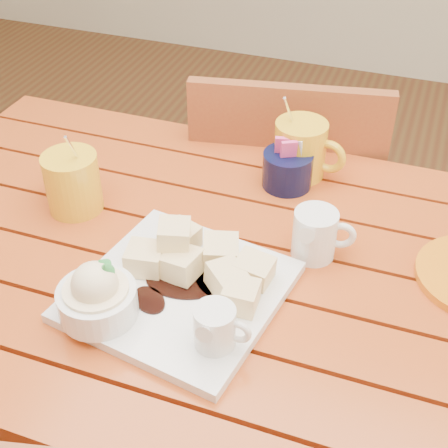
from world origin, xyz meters
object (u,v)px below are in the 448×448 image
at_px(coffee_mug_left, 72,181).
at_px(coffee_mug_right, 302,149).
at_px(chair_far, 284,211).
at_px(table, 196,298).
at_px(dessert_plate, 163,287).

bearing_deg(coffee_mug_left, coffee_mug_right, 57.57).
xyz_separation_m(coffee_mug_left, coffee_mug_right, (0.36, 0.24, 0.00)).
distance_m(coffee_mug_right, chair_far, 0.38).
height_order(coffee_mug_left, chair_far, coffee_mug_left).
relative_size(table, chair_far, 1.35).
bearing_deg(coffee_mug_right, coffee_mug_left, -138.09).
xyz_separation_m(table, coffee_mug_right, (0.11, 0.29, 0.17)).
bearing_deg(table, coffee_mug_left, 169.99).
bearing_deg(chair_far, coffee_mug_right, 98.80).
bearing_deg(coffee_mug_right, chair_far, 117.32).
xyz_separation_m(table, chair_far, (0.03, 0.49, -0.15)).
bearing_deg(table, chair_far, 86.06).
relative_size(dessert_plate, coffee_mug_left, 2.05).
bearing_deg(dessert_plate, chair_far, 86.99).
distance_m(coffee_mug_left, coffee_mug_right, 0.43).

